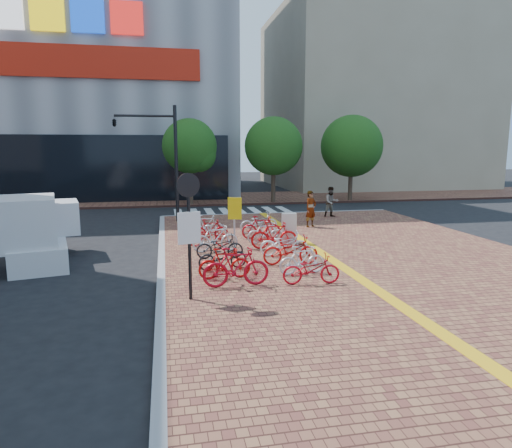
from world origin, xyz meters
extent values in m
plane|color=black|center=(0.00, 0.00, 0.00)|extent=(120.00, 120.00, 0.00)
cube|color=brown|center=(3.00, -5.00, 0.07)|extent=(14.00, 34.00, 0.15)
cube|color=gold|center=(2.00, -5.00, 0.16)|extent=(0.40, 34.00, 0.01)
cube|color=gray|center=(-4.00, -5.00, 0.08)|extent=(0.25, 34.00, 0.15)
cube|color=gray|center=(3.00, 12.00, 0.08)|extent=(14.00, 0.25, 0.15)
cube|color=brown|center=(0.00, 21.00, 0.07)|extent=(70.00, 8.00, 0.15)
cube|color=slate|center=(-16.00, 32.00, 14.00)|extent=(36.00, 24.00, 28.00)
cube|color=gray|center=(18.00, 32.00, 9.00)|extent=(20.00, 18.00, 18.00)
cube|color=silver|center=(-3.00, 14.00, 0.01)|extent=(0.50, 4.00, 0.01)
cube|color=silver|center=(-2.00, 14.00, 0.01)|extent=(0.50, 4.00, 0.01)
cube|color=silver|center=(-1.00, 14.00, 0.01)|extent=(0.50, 4.00, 0.01)
cube|color=silver|center=(0.00, 14.00, 0.01)|extent=(0.50, 4.00, 0.01)
cube|color=silver|center=(1.00, 14.00, 0.01)|extent=(0.50, 4.00, 0.01)
cube|color=silver|center=(2.00, 14.00, 0.01)|extent=(0.50, 4.00, 0.01)
cube|color=silver|center=(3.00, 14.00, 0.01)|extent=(0.50, 4.00, 0.01)
cube|color=silver|center=(4.00, 14.00, 0.01)|extent=(0.50, 4.00, 0.01)
cylinder|color=#38281E|center=(-2.00, 17.50, 1.45)|extent=(0.32, 0.32, 2.60)
sphere|color=#194714|center=(-2.00, 17.50, 4.20)|extent=(3.80, 3.80, 3.80)
sphere|color=#194714|center=(-1.40, 17.20, 3.60)|extent=(2.40, 2.40, 2.40)
cylinder|color=#38281E|center=(4.00, 17.50, 1.45)|extent=(0.32, 0.32, 2.60)
sphere|color=#194714|center=(4.00, 17.50, 4.20)|extent=(4.20, 4.20, 4.20)
sphere|color=#194714|center=(4.60, 17.20, 3.60)|extent=(2.40, 2.40, 2.40)
cylinder|color=#38281E|center=(10.00, 17.50, 1.45)|extent=(0.32, 0.32, 2.60)
sphere|color=#194714|center=(10.00, 17.50, 4.20)|extent=(4.60, 4.60, 4.60)
sphere|color=#194714|center=(10.60, 17.20, 3.60)|extent=(2.40, 2.40, 2.40)
imported|color=#B10C1D|center=(-1.86, -2.33, 0.73)|extent=(1.96, 0.61, 1.17)
imported|color=#BB0F0D|center=(-2.08, -1.48, 0.63)|extent=(1.62, 0.51, 0.97)
imported|color=black|center=(-2.00, -0.37, 0.59)|extent=(1.74, 0.88, 0.87)
imported|color=black|center=(-1.92, 1.12, 0.59)|extent=(1.72, 0.68, 0.89)
imported|color=silver|center=(-1.96, 2.14, 0.69)|extent=(1.84, 0.72, 1.08)
imported|color=#AF0C13|center=(-2.13, 3.21, 0.58)|extent=(1.71, 0.80, 0.86)
imported|color=#A20B11|center=(-1.93, 4.44, 0.62)|extent=(1.59, 0.59, 0.93)
imported|color=silver|center=(-2.03, 5.49, 0.63)|extent=(1.66, 0.71, 0.96)
imported|color=red|center=(0.35, -2.53, 0.60)|extent=(1.75, 0.73, 0.89)
imported|color=silver|center=(0.39, -1.47, 0.61)|extent=(1.58, 0.60, 0.93)
imported|color=#B90E0D|center=(0.36, -0.23, 0.65)|extent=(1.94, 0.78, 1.00)
imported|color=white|center=(0.46, 0.98, 0.62)|extent=(1.87, 0.94, 0.94)
imported|color=red|center=(0.39, 2.27, 0.71)|extent=(1.89, 0.68, 1.11)
imported|color=silver|center=(0.25, 3.24, 0.62)|extent=(1.57, 0.49, 0.94)
imported|color=#9F0B14|center=(0.29, 4.29, 0.66)|extent=(1.75, 0.64, 1.03)
imported|color=silver|center=(0.48, 5.72, 0.64)|extent=(1.96, 0.98, 0.98)
imported|color=gray|center=(3.37, 6.79, 1.06)|extent=(0.79, 0.69, 1.83)
imported|color=#4F5365|center=(5.59, 9.78, 1.02)|extent=(0.86, 0.68, 1.74)
cube|color=silver|center=(1.25, 3.19, 0.79)|extent=(0.64, 0.50, 1.27)
cylinder|color=#B7B7BC|center=(-1.11, 2.86, 1.13)|extent=(0.09, 0.09, 1.97)
cube|color=yellow|center=(-1.11, 2.81, 1.73)|extent=(0.54, 0.20, 0.87)
cylinder|color=black|center=(-3.21, -3.20, 1.81)|extent=(0.11, 0.11, 3.31)
cylinder|color=black|center=(-3.21, -3.26, 3.19)|extent=(0.61, 0.22, 0.62)
cube|color=silver|center=(-3.21, -3.26, 2.08)|extent=(0.60, 0.21, 0.83)
cylinder|color=black|center=(-3.15, 9.91, 3.22)|extent=(0.18, 0.18, 6.14)
cylinder|color=black|center=(-4.69, 9.91, 5.73)|extent=(3.07, 0.12, 0.12)
imported|color=black|center=(-6.23, 9.91, 5.42)|extent=(0.27, 1.27, 0.51)
cube|color=silver|center=(-8.31, 2.35, 0.43)|extent=(2.71, 4.57, 0.85)
cube|color=silver|center=(-8.59, 3.56, 1.47)|extent=(2.16, 2.16, 1.23)
cube|color=silver|center=(-8.14, 1.61, 1.61)|extent=(2.44, 3.01, 1.71)
cylinder|color=black|center=(-9.44, 3.66, 0.33)|extent=(0.35, 0.69, 0.66)
cylinder|color=black|center=(-8.76, 0.69, 0.33)|extent=(0.35, 0.69, 0.66)
cylinder|color=black|center=(-7.86, 4.01, 0.33)|extent=(0.35, 0.69, 0.66)
cylinder|color=black|center=(-7.19, 1.05, 0.33)|extent=(0.35, 0.69, 0.66)
camera|label=1|loc=(-3.80, -14.93, 4.15)|focal=32.00mm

